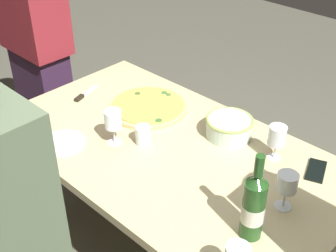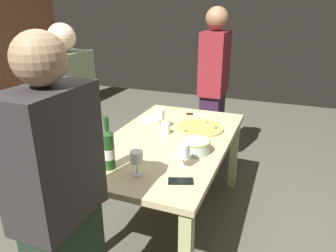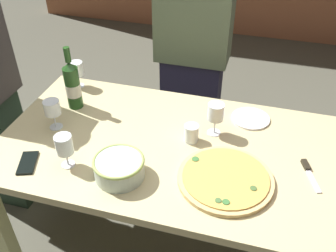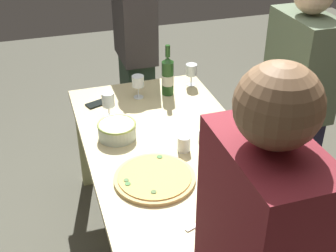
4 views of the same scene
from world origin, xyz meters
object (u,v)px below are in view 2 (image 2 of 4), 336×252
object	(u,v)px
wine_glass_near_pizza	(184,152)
cell_phone	(181,181)
wine_glass_far_right	(160,115)
side_plate	(150,119)
wine_glass_by_bottle	(137,158)
person_guest_left	(61,211)
serving_bowl	(195,145)
pizza_knife	(194,114)
wine_bottle	(108,149)
cup_amber	(166,129)
person_guest_right	(71,123)
person_host	(213,91)
dining_table	(168,150)
wine_glass_far_left	(74,153)
pizza	(199,128)

from	to	relation	value
wine_glass_near_pizza	cell_phone	xyz separation A→B (m)	(-0.17, -0.04, -0.10)
wine_glass_near_pizza	wine_glass_far_right	world-z (taller)	wine_glass_far_right
side_plate	cell_phone	world-z (taller)	same
wine_glass_by_bottle	person_guest_left	size ratio (longest dim) A/B	0.09
serving_bowl	pizza_knife	size ratio (longest dim) A/B	1.16
wine_bottle	person_guest_left	xyz separation A→B (m)	(-0.55, -0.08, -0.06)
cup_amber	wine_glass_far_right	bearing A→B (deg)	42.48
person_guest_right	cup_amber	bearing A→B (deg)	7.38
cell_phone	person_host	world-z (taller)	person_host
person_guest_right	person_host	bearing A→B (deg)	48.22
wine_glass_far_right	side_plate	xyz separation A→B (m)	(0.16, 0.16, -0.11)
person_guest_left	wine_glass_near_pizza	bearing A→B (deg)	-20.68
dining_table	wine_glass_far_left	size ratio (longest dim) A/B	10.54
cup_amber	side_plate	distance (m)	0.36
pizza_knife	person_host	distance (m)	0.52
wine_glass_near_pizza	dining_table	bearing A→B (deg)	33.47
wine_glass_near_pizza	person_guest_left	distance (m)	0.81
wine_glass_by_bottle	wine_glass_far_left	world-z (taller)	same
dining_table	person_guest_left	bearing A→B (deg)	175.05
dining_table	side_plate	bearing A→B (deg)	41.20
pizza_knife	person_guest_left	xyz separation A→B (m)	(-1.74, 0.11, 0.06)
pizza	cell_phone	world-z (taller)	pizza
side_plate	person_guest_left	xyz separation A→B (m)	(-1.46, -0.21, 0.06)
serving_bowl	side_plate	bearing A→B (deg)	48.84
wine_bottle	pizza	bearing A→B (deg)	-21.50
wine_glass_far_right	person_host	size ratio (longest dim) A/B	0.10
cup_amber	cell_phone	distance (m)	0.74
wine_bottle	wine_glass_near_pizza	distance (m)	0.46
wine_glass_by_bottle	wine_glass_near_pizza	bearing A→B (deg)	-50.87
wine_glass_far_left	person_guest_left	distance (m)	0.54
wine_glass_far_left	person_host	size ratio (longest dim) A/B	0.09
person_host	person_guest_right	bearing A→B (deg)	-33.15
cup_amber	side_plate	world-z (taller)	cup_amber
person_host	pizza_knife	bearing A→B (deg)	-2.94
pizza	person_guest_right	world-z (taller)	person_guest_right
pizza	wine_glass_near_pizza	world-z (taller)	wine_glass_near_pizza
wine_glass_far_right	wine_bottle	bearing A→B (deg)	177.67
person_host	person_guest_right	world-z (taller)	person_host
wine_glass_near_pizza	wine_glass_far_left	distance (m)	0.67
cell_phone	person_host	size ratio (longest dim) A/B	0.08
serving_bowl	person_host	distance (m)	1.29
cup_amber	person_host	size ratio (longest dim) A/B	0.05
wine_glass_far_right	pizza_knife	size ratio (longest dim) A/B	0.88
pizza_knife	side_plate	bearing A→B (deg)	130.93
serving_bowl	cup_amber	size ratio (longest dim) A/B	2.51
dining_table	person_host	distance (m)	1.15
pizza_knife	person_guest_left	world-z (taller)	person_guest_left
pizza	cell_phone	size ratio (longest dim) A/B	2.78
pizza	person_host	world-z (taller)	person_host
wine_glass_near_pizza	person_host	distance (m)	1.53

